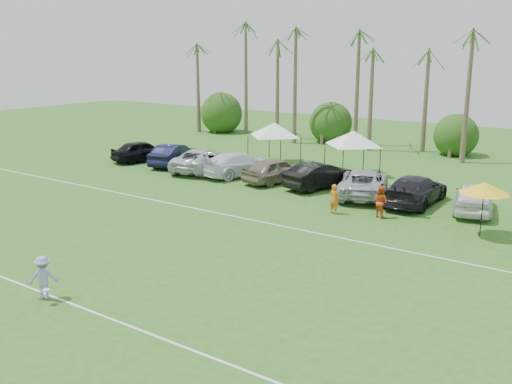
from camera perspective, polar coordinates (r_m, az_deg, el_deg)
The scene contains 27 objects.
field_lines at distance 27.56m, azimuth -12.44°, elevation -4.76°, with size 80.00×12.10×0.01m.
palm_tree_0 at distance 63.05m, azimuth -6.45°, elevation 12.83°, with size 2.40×2.40×8.90m.
palm_tree_1 at distance 59.87m, azimuth -2.75°, elevation 13.67°, with size 2.40×2.40×9.90m.
palm_tree_2 at distance 56.97m, azimuth 1.37°, elevation 14.53°, with size 2.40×2.40×10.90m.
palm_tree_3 at distance 54.88m, azimuth 4.99°, elevation 15.39°, with size 2.40×2.40×11.90m.
palm_tree_4 at distance 53.00m, azimuth 8.77°, elevation 12.54°, with size 2.40×2.40×8.90m.
palm_tree_5 at distance 51.35m, azimuth 12.92°, elevation 13.28°, with size 2.40×2.40×9.90m.
palm_tree_6 at distance 49.98m, azimuth 17.35°, elevation 13.99°, with size 2.40×2.40×10.90m.
palm_tree_7 at distance 48.91m, azimuth 22.03°, elevation 14.62°, with size 2.40×2.40×11.90m.
bush_tree_0 at distance 62.28m, azimuth -3.59°, elevation 7.63°, with size 4.00×4.00×4.00m.
bush_tree_1 at distance 55.22m, azimuth 7.14°, elevation 6.73°, with size 4.00×4.00×4.00m.
bush_tree_2 at distance 50.84m, azimuth 19.24°, elevation 5.43°, with size 4.00×4.00×4.00m.
sideline_player_a at distance 31.36m, azimuth 7.84°, elevation -0.69°, with size 0.60×0.40×1.66m, color orange.
sideline_player_b at distance 31.11m, azimuth 12.37°, elevation -0.95°, with size 0.84×0.65×1.72m, color #DE4B18.
canopy_tent_left at distance 44.74m, azimuth 1.89°, elevation 6.96°, with size 4.63×4.63×3.75m.
canopy_tent_right at distance 41.12m, azimuth 9.77°, elevation 6.04°, with size 4.54×4.54×3.68m.
market_umbrella at distance 29.05m, azimuth 21.87°, elevation 0.38°, with size 2.38×2.38×2.65m.
frisbee_player at distance 22.01m, azimuth -20.47°, elevation -8.01°, with size 1.22×1.14×1.62m.
parked_car_0 at distance 46.75m, azimuth -11.30°, elevation 4.06°, with size 1.99×4.96×1.69m, color black.
parked_car_1 at distance 44.63m, azimuth -8.26°, elevation 3.72°, with size 1.79×5.13×1.69m, color black.
parked_car_2 at distance 42.25m, azimuth -5.37°, elevation 3.23°, with size 2.80×6.08×1.69m, color silver.
parked_car_3 at distance 40.49m, azimuth -1.63°, elevation 2.81°, with size 2.37×5.82×1.69m, color white.
parked_car_4 at distance 38.50m, azimuth 2.03°, elevation 2.21°, with size 1.99×4.96×1.69m, color gray.
parked_car_5 at distance 37.09m, azimuth 6.42°, elevation 1.68°, with size 1.79×5.13×1.69m, color black.
parked_car_6 at distance 35.38m, azimuth 10.72°, elevation 0.91°, with size 2.80×6.08×1.69m, color #AEB2B8.
parked_car_7 at distance 34.27m, azimuth 15.66°, elevation 0.20°, with size 2.37×5.82×1.69m, color black.
parked_car_8 at distance 33.58m, azimuth 20.95°, elevation -0.49°, with size 1.99×4.96×1.69m, color white.
Camera 1 is at (19.37, -9.55, 8.74)m, focal length 40.00 mm.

